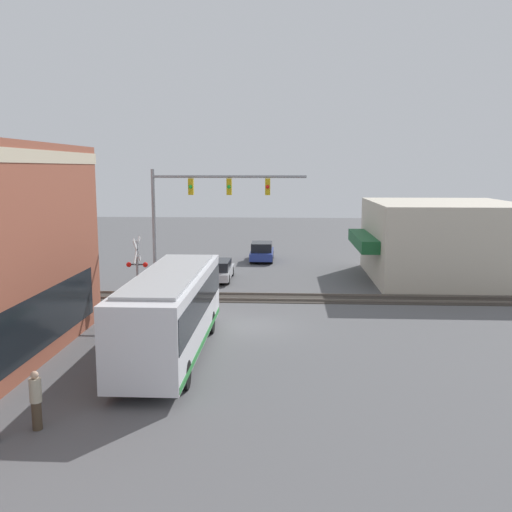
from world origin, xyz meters
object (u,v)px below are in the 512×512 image
at_px(parked_car_silver, 218,271).
at_px(parked_car_blue, 262,252).
at_px(crossing_signal, 137,265).
at_px(city_bus, 171,310).
at_px(pedestrian_by_lamp, 36,400).

height_order(parked_car_silver, parked_car_blue, parked_car_blue).
bearing_deg(crossing_signal, parked_car_silver, -24.87).
xyz_separation_m(city_bus, parked_car_blue, (23.58, -2.60, -1.16)).
xyz_separation_m(crossing_signal, parked_car_silver, (7.47, -3.46, -1.65)).
xyz_separation_m(city_bus, pedestrian_by_lamp, (-6.75, 2.57, -0.97)).
height_order(crossing_signal, pedestrian_by_lamp, crossing_signal).
bearing_deg(parked_car_blue, city_bus, 173.71).
bearing_deg(city_bus, parked_car_silver, -0.00).
xyz_separation_m(parked_car_silver, pedestrian_by_lamp, (-22.24, 2.57, 0.25)).
relative_size(city_bus, pedestrian_by_lamp, 6.08).
distance_m(parked_car_silver, pedestrian_by_lamp, 22.39).
height_order(city_bus, parked_car_blue, city_bus).
distance_m(crossing_signal, parked_car_silver, 8.40).
bearing_deg(parked_car_blue, pedestrian_by_lamp, 170.34).
height_order(city_bus, parked_car_silver, city_bus).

